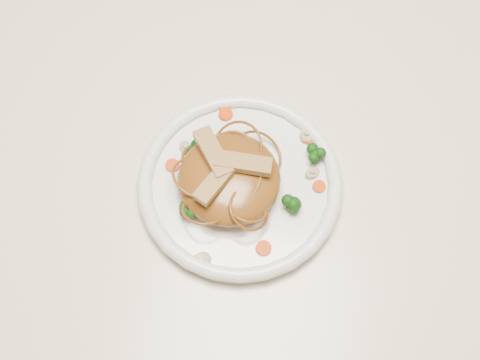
# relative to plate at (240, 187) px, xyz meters

# --- Properties ---
(ground) EXTENTS (4.00, 4.00, 0.00)m
(ground) POSITION_rel_plate_xyz_m (0.01, 0.08, -0.76)
(ground) COLOR brown
(ground) RESTS_ON ground
(table) EXTENTS (1.20, 0.80, 0.75)m
(table) POSITION_rel_plate_xyz_m (0.01, 0.08, -0.11)
(table) COLOR beige
(table) RESTS_ON ground
(plate) EXTENTS (0.35, 0.35, 0.02)m
(plate) POSITION_rel_plate_xyz_m (0.00, 0.00, 0.00)
(plate) COLOR white
(plate) RESTS_ON table
(noodle_mound) EXTENTS (0.15, 0.15, 0.04)m
(noodle_mound) POSITION_rel_plate_xyz_m (-0.01, -0.01, 0.03)
(noodle_mound) COLOR brown
(noodle_mound) RESTS_ON plate
(chicken_a) EXTENTS (0.08, 0.03, 0.01)m
(chicken_a) POSITION_rel_plate_xyz_m (0.00, 0.01, 0.06)
(chicken_a) COLOR tan
(chicken_a) RESTS_ON noodle_mound
(chicken_b) EXTENTS (0.07, 0.07, 0.01)m
(chicken_b) POSITION_rel_plate_xyz_m (-0.04, 0.01, 0.06)
(chicken_b) COLOR tan
(chicken_b) RESTS_ON noodle_mound
(chicken_c) EXTENTS (0.05, 0.07, 0.01)m
(chicken_c) POSITION_rel_plate_xyz_m (-0.02, -0.03, 0.06)
(chicken_c) COLOR tan
(chicken_c) RESTS_ON noodle_mound
(broccoli_0) EXTENTS (0.03, 0.03, 0.03)m
(broccoli_0) POSITION_rel_plate_xyz_m (0.09, 0.06, 0.02)
(broccoli_0) COLOR #13410D
(broccoli_0) RESTS_ON plate
(broccoli_1) EXTENTS (0.03, 0.03, 0.03)m
(broccoli_1) POSITION_rel_plate_xyz_m (-0.07, 0.03, 0.02)
(broccoli_1) COLOR #13410D
(broccoli_1) RESTS_ON plate
(broccoli_2) EXTENTS (0.03, 0.03, 0.03)m
(broccoli_2) POSITION_rel_plate_xyz_m (-0.05, -0.06, 0.02)
(broccoli_2) COLOR #13410D
(broccoli_2) RESTS_ON plate
(broccoli_3) EXTENTS (0.03, 0.03, 0.03)m
(broccoli_3) POSITION_rel_plate_xyz_m (0.07, -0.02, 0.02)
(broccoli_3) COLOR #13410D
(broccoli_3) RESTS_ON plate
(carrot_0) EXTENTS (0.03, 0.03, 0.00)m
(carrot_0) POSITION_rel_plate_xyz_m (0.07, 0.09, 0.01)
(carrot_0) COLOR #EE4408
(carrot_0) RESTS_ON plate
(carrot_1) EXTENTS (0.03, 0.03, 0.00)m
(carrot_1) POSITION_rel_plate_xyz_m (-0.10, 0.00, 0.01)
(carrot_1) COLOR #EE4408
(carrot_1) RESTS_ON plate
(carrot_2) EXTENTS (0.02, 0.02, 0.00)m
(carrot_2) POSITION_rel_plate_xyz_m (0.10, 0.02, 0.01)
(carrot_2) COLOR #EE4408
(carrot_2) RESTS_ON plate
(carrot_3) EXTENTS (0.03, 0.03, 0.00)m
(carrot_3) POSITION_rel_plate_xyz_m (-0.05, 0.10, 0.01)
(carrot_3) COLOR #EE4408
(carrot_3) RESTS_ON plate
(carrot_4) EXTENTS (0.03, 0.03, 0.00)m
(carrot_4) POSITION_rel_plate_xyz_m (0.05, -0.08, 0.01)
(carrot_4) COLOR #EE4408
(carrot_4) RESTS_ON plate
(mushroom_0) EXTENTS (0.04, 0.04, 0.01)m
(mushroom_0) POSITION_rel_plate_xyz_m (-0.02, -0.12, 0.01)
(mushroom_0) COLOR beige
(mushroom_0) RESTS_ON plate
(mushroom_1) EXTENTS (0.03, 0.03, 0.01)m
(mushroom_1) POSITION_rel_plate_xyz_m (0.09, 0.04, 0.01)
(mushroom_1) COLOR beige
(mushroom_1) RESTS_ON plate
(mushroom_2) EXTENTS (0.03, 0.03, 0.01)m
(mushroom_2) POSITION_rel_plate_xyz_m (-0.09, 0.03, 0.01)
(mushroom_2) COLOR beige
(mushroom_2) RESTS_ON plate
(mushroom_3) EXTENTS (0.03, 0.03, 0.01)m
(mushroom_3) POSITION_rel_plate_xyz_m (0.07, 0.10, 0.01)
(mushroom_3) COLOR beige
(mushroom_3) RESTS_ON plate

